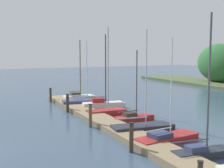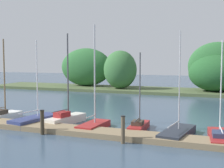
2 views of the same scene
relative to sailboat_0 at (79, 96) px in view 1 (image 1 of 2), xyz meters
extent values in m
cube|color=#847051|center=(13.71, -1.95, -0.23)|extent=(31.60, 1.80, 0.35)
ellipsoid|color=#2D6633|center=(-5.10, 25.26, 3.04)|extent=(8.64, 4.16, 6.09)
cube|color=white|center=(-0.01, -0.09, -0.15)|extent=(1.48, 3.17, 0.51)
cube|color=white|center=(0.10, 1.30, -0.17)|extent=(0.74, 0.82, 0.44)
cube|color=#3D3328|center=(-0.04, -0.47, 0.27)|extent=(1.00, 0.99, 0.33)
cylinder|color=#7F6647|center=(0.01, 0.14, 3.05)|extent=(0.12, 0.12, 5.89)
cylinder|color=#7F6647|center=(-0.03, -0.43, 0.58)|extent=(0.16, 1.27, 0.06)
cube|color=navy|center=(3.46, -0.74, -0.11)|extent=(2.00, 4.22, 0.58)
cube|color=navy|center=(3.76, 1.05, -0.14)|extent=(0.90, 1.12, 0.50)
cylinder|color=silver|center=(3.51, -0.44, 2.99)|extent=(0.08, 0.08, 5.63)
cylinder|color=silver|center=(3.37, -1.30, 0.63)|extent=(0.40, 1.92, 0.08)
cube|color=silver|center=(5.47, 0.32, -0.11)|extent=(1.67, 3.76, 0.59)
cube|color=silver|center=(5.77, 1.93, -0.14)|extent=(0.72, 1.00, 0.50)
cube|color=maroon|center=(5.39, -0.12, 0.38)|extent=(0.95, 1.21, 0.38)
cylinder|color=#4C4C51|center=(5.52, 0.59, 3.24)|extent=(0.11, 0.11, 6.11)
cylinder|color=#4C4C51|center=(5.36, -0.25, 0.68)|extent=(0.41, 1.88, 0.06)
cube|color=maroon|center=(8.15, -0.62, -0.18)|extent=(1.34, 3.14, 0.45)
cube|color=maroon|center=(8.20, 0.77, -0.20)|extent=(0.70, 0.80, 0.38)
cylinder|color=#B7B7BC|center=(8.16, -0.39, 3.39)|extent=(0.10, 0.10, 6.69)
cylinder|color=#B7B7BC|center=(8.13, -0.98, 0.58)|extent=(0.12, 1.33, 0.06)
cube|color=maroon|center=(11.11, 0.33, -0.18)|extent=(1.12, 2.98, 0.44)
cube|color=maroon|center=(11.03, 1.65, -0.21)|extent=(0.56, 0.76, 0.38)
cube|color=#3D3328|center=(11.13, -0.03, 0.18)|extent=(0.76, 0.92, 0.29)
cylinder|color=#4C4C51|center=(11.09, 0.55, 2.45)|extent=(0.09, 0.09, 4.83)
cylinder|color=#4C4C51|center=(11.14, -0.20, 0.42)|extent=(0.18, 1.66, 0.08)
cube|color=#232833|center=(13.86, -0.70, -0.16)|extent=(1.86, 4.03, 0.50)
cube|color=#232833|center=(14.09, 1.03, -0.18)|extent=(0.87, 1.06, 0.42)
cylinder|color=#B7B7BC|center=(13.90, -0.41, 3.12)|extent=(0.07, 0.07, 6.05)
cylinder|color=#B7B7BC|center=(13.77, -1.40, 0.58)|extent=(0.37, 2.19, 0.08)
cube|color=maroon|center=(16.35, -0.58, -0.20)|extent=(1.69, 4.02, 0.41)
cube|color=maroon|center=(16.15, 1.16, -0.22)|extent=(0.79, 1.05, 0.35)
cube|color=#2D3856|center=(16.41, -1.07, 0.13)|extent=(1.06, 1.27, 0.26)
cylinder|color=silver|center=(16.32, -0.29, 2.77)|extent=(0.07, 0.07, 5.54)
cylinder|color=silver|center=(16.42, -1.16, 0.45)|extent=(0.29, 1.93, 0.07)
cube|color=#232833|center=(19.07, -0.43, -0.21)|extent=(1.28, 3.17, 0.39)
cube|color=#2D3856|center=(19.02, -0.81, 0.11)|extent=(0.80, 1.00, 0.25)
cylinder|color=#4C4C51|center=(19.09, -0.20, 3.27)|extent=(0.10, 0.10, 6.57)
cylinder|color=#4C4C51|center=(18.98, -1.13, 0.51)|extent=(0.30, 2.09, 0.06)
cylinder|color=#3D3323|center=(-0.05, -3.09, 0.31)|extent=(0.23, 0.23, 1.43)
cylinder|color=black|center=(-0.05, -3.09, 1.05)|extent=(0.26, 0.26, 0.04)
cylinder|color=#3D3323|center=(5.67, -3.06, 0.37)|extent=(0.25, 0.25, 1.55)
cylinder|color=black|center=(5.67, -3.06, 1.17)|extent=(0.29, 0.29, 0.04)
cylinder|color=brown|center=(11.18, -3.15, 0.38)|extent=(0.23, 0.23, 1.57)
cylinder|color=black|center=(11.18, -3.15, 1.19)|extent=(0.26, 0.26, 0.04)
cylinder|color=#3D3323|center=(16.85, -3.15, 0.36)|extent=(0.23, 0.23, 1.52)
cylinder|color=black|center=(16.85, -3.15, 1.14)|extent=(0.26, 0.26, 0.04)
cylinder|color=black|center=(21.87, -3.18, 0.83)|extent=(0.23, 0.23, 0.04)
camera|label=1|loc=(29.58, -10.42, 4.70)|focal=47.11mm
camera|label=2|loc=(16.86, -19.44, 4.48)|focal=49.21mm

